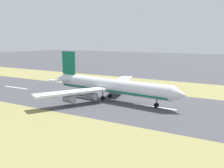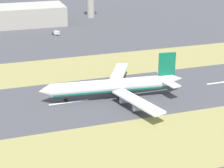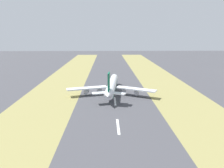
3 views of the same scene
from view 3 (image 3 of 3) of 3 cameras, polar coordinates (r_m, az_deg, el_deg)
ground_plane at (r=158.95m, az=0.60°, el=-2.87°), size 800.00×800.00×0.00m
grass_median_west at (r=163.77m, az=-15.36°, el=-2.87°), size 40.00×600.00×0.01m
grass_median_east at (r=166.61m, az=16.27°, el=-2.66°), size 40.00×600.00×0.01m
centreline_dash_near at (r=107.30m, az=1.60°, el=-11.01°), size 1.20×18.00×0.01m
centreline_dash_mid at (r=144.68m, az=0.80°, el=-4.50°), size 1.20×18.00×0.01m
centreline_dash_far at (r=183.17m, az=0.33°, el=-0.70°), size 1.20×18.00×0.01m
airplane_main_jet at (r=160.44m, az=-0.05°, el=-0.50°), size 63.82×67.21×20.20m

